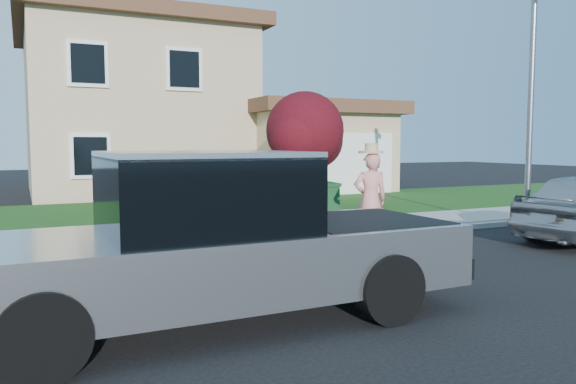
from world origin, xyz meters
The scene contains 10 objects.
ground centered at (0.00, 0.00, 0.00)m, with size 80.00×80.00×0.00m, color black.
curb centered at (1.00, 2.90, 0.06)m, with size 40.00×0.20×0.12m, color gray.
sidewalk centered at (1.00, 4.00, 0.07)m, with size 40.00×2.00×0.15m, color gray.
lawn centered at (1.00, 8.50, 0.05)m, with size 40.00×7.00×0.10m, color #124012.
house centered at (1.31, 16.38, 3.17)m, with size 14.00×11.30×6.85m.
pickup_truck centered at (-2.34, -1.13, 0.90)m, with size 5.91×2.28×1.93m.
woman centered at (1.92, 2.11, 0.96)m, with size 0.77×0.62×2.02m.
ornamental_tree centered at (3.13, 7.26, 2.27)m, with size 2.48×2.23×3.40m.
trash_bin centered at (1.81, 3.85, 0.65)m, with size 0.70×0.78×0.99m.
street_lamp centered at (6.08, 1.94, 3.13)m, with size 0.29×0.72×5.48m.
Camera 1 is at (-4.27, -7.12, 2.03)m, focal length 35.00 mm.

